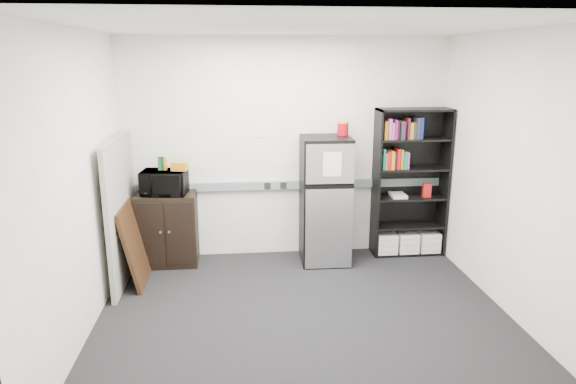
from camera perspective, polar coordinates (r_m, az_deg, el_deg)
The scene contains 18 objects.
floor at distance 5.14m, azimuth 1.86°, elevation -13.71°, with size 4.00×4.00×0.00m, color black.
wall_back at distance 6.35m, azimuth -0.12°, elevation 4.80°, with size 4.00×0.02×2.70m, color silver.
wall_right at distance 5.30m, azimuth 23.98°, elevation 1.49°, with size 0.02×3.50×2.70m, color silver.
wall_left at distance 4.81m, azimuth -22.32°, elevation 0.43°, with size 0.02×3.50×2.70m, color silver.
ceiling at distance 4.52m, azimuth 2.15°, elevation 17.93°, with size 4.00×3.50×0.02m, color white.
electrical_raceway at distance 6.42m, azimuth -0.09°, elevation 0.79°, with size 3.92×0.05×0.10m, color slate.
wall_note at distance 6.29m, azimuth -3.31°, elevation 6.52°, with size 0.14×0.00×0.10m, color white.
bookshelf at distance 6.59m, azimuth 13.40°, elevation 0.88°, with size 0.90×0.34×1.85m.
cubicle_partition at distance 5.93m, azimuth -18.04°, elevation -2.00°, with size 0.06×1.30×1.62m.
cabinet at distance 6.36m, azimuth -13.24°, elevation -4.04°, with size 0.71×0.47×0.88m.
microwave at distance 6.19m, azimuth -13.58°, elevation 1.04°, with size 0.52×0.35×0.29m, color black.
snack_box_a at distance 6.18m, azimuth -13.90°, elevation 3.07°, with size 0.07×0.05×0.15m, color #175223.
snack_box_b at distance 6.18m, azimuth -13.90°, elevation 3.07°, with size 0.07×0.05×0.15m, color #0B3417.
snack_box_c at distance 6.18m, azimuth -13.65°, elevation 3.03°, with size 0.07×0.05×0.14m, color #C77112.
snack_bag at distance 6.11m, azimuth -11.98°, elevation 2.81°, with size 0.18×0.10×0.10m, color orange.
refrigerator at distance 6.22m, azimuth 4.15°, elevation -0.93°, with size 0.59×0.62×1.54m.
coffee_can at distance 6.21m, azimuth 6.11°, elevation 7.15°, with size 0.14×0.14×0.18m.
framed_poster at distance 5.93m, azimuth -16.70°, elevation -5.59°, with size 0.22×0.70×0.89m.
Camera 1 is at (-0.61, -4.47, 2.45)m, focal length 32.00 mm.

